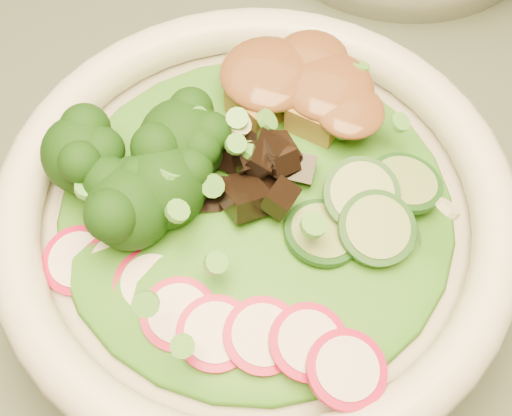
% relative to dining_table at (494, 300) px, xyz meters
% --- Properties ---
extents(dining_table, '(1.20, 0.80, 0.75)m').
position_rel_dining_table_xyz_m(dining_table, '(0.00, 0.00, 0.00)').
color(dining_table, black).
rests_on(dining_table, ground).
extents(salad_bowl, '(0.31, 0.31, 0.08)m').
position_rel_dining_table_xyz_m(salad_bowl, '(-0.17, -0.10, 0.16)').
color(salad_bowl, silver).
rests_on(salad_bowl, dining_table).
extents(lettuce_bed, '(0.23, 0.23, 0.03)m').
position_rel_dining_table_xyz_m(lettuce_bed, '(-0.17, -0.10, 0.18)').
color(lettuce_bed, '#1F6B16').
rests_on(lettuce_bed, salad_bowl).
extents(broccoli_florets, '(0.12, 0.11, 0.05)m').
position_rel_dining_table_xyz_m(broccoli_florets, '(-0.24, -0.12, 0.20)').
color(broccoli_florets, black).
rests_on(broccoli_florets, salad_bowl).
extents(radish_slices, '(0.13, 0.09, 0.02)m').
position_rel_dining_table_xyz_m(radish_slices, '(-0.15, -0.18, 0.19)').
color(radish_slices, '#B80E3C').
rests_on(radish_slices, salad_bowl).
extents(cucumber_slices, '(0.11, 0.11, 0.04)m').
position_rel_dining_table_xyz_m(cucumber_slices, '(-0.09, -0.09, 0.20)').
color(cucumber_slices, '#8FAE61').
rests_on(cucumber_slices, salad_bowl).
extents(mushroom_heap, '(0.11, 0.11, 0.05)m').
position_rel_dining_table_xyz_m(mushroom_heap, '(-0.17, -0.09, 0.20)').
color(mushroom_heap, black).
rests_on(mushroom_heap, salad_bowl).
extents(tofu_cubes, '(0.12, 0.10, 0.04)m').
position_rel_dining_table_xyz_m(tofu_cubes, '(-0.18, -0.03, 0.20)').
color(tofu_cubes, olive).
rests_on(tofu_cubes, salad_bowl).
extents(peanut_sauce, '(0.08, 0.06, 0.02)m').
position_rel_dining_table_xyz_m(peanut_sauce, '(-0.18, -0.03, 0.21)').
color(peanut_sauce, brown).
rests_on(peanut_sauce, tofu_cubes).
extents(scallion_garnish, '(0.22, 0.22, 0.03)m').
position_rel_dining_table_xyz_m(scallion_garnish, '(-0.17, -0.10, 0.21)').
color(scallion_garnish, '#51A73B').
rests_on(scallion_garnish, salad_bowl).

